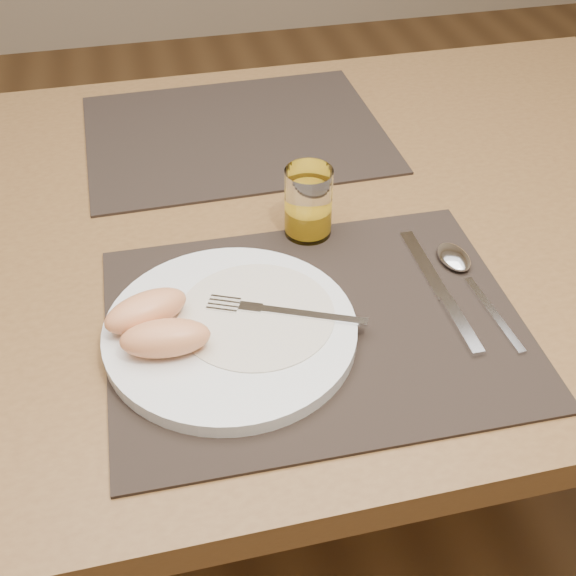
# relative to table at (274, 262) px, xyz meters

# --- Properties ---
(ground) EXTENTS (5.00, 5.00, 0.00)m
(ground) POSITION_rel_table_xyz_m (0.00, 0.00, -0.67)
(ground) COLOR brown
(ground) RESTS_ON ground
(table) EXTENTS (1.40, 0.90, 0.75)m
(table) POSITION_rel_table_xyz_m (0.00, 0.00, 0.00)
(table) COLOR brown
(table) RESTS_ON ground
(placemat_near) EXTENTS (0.46, 0.36, 0.00)m
(placemat_near) POSITION_rel_table_xyz_m (-0.00, -0.22, 0.09)
(placemat_near) COLOR black
(placemat_near) RESTS_ON table
(placemat_far) EXTENTS (0.45, 0.35, 0.00)m
(placemat_far) POSITION_rel_table_xyz_m (-0.01, 0.22, 0.09)
(placemat_far) COLOR black
(placemat_far) RESTS_ON table
(plate) EXTENTS (0.27, 0.27, 0.02)m
(plate) POSITION_rel_table_xyz_m (-0.09, -0.22, 0.10)
(plate) COLOR white
(plate) RESTS_ON placemat_near
(plate_dressing) EXTENTS (0.17, 0.17, 0.00)m
(plate_dressing) POSITION_rel_table_xyz_m (-0.06, -0.21, 0.10)
(plate_dressing) COLOR white
(plate_dressing) RESTS_ON plate
(fork) EXTENTS (0.17, 0.09, 0.00)m
(fork) POSITION_rel_table_xyz_m (-0.05, -0.21, 0.11)
(fork) COLOR silver
(fork) RESTS_ON plate
(knife) EXTENTS (0.02, 0.22, 0.01)m
(knife) POSITION_rel_table_xyz_m (0.15, -0.22, 0.09)
(knife) COLOR silver
(knife) RESTS_ON placemat_near
(spoon) EXTENTS (0.04, 0.19, 0.01)m
(spoon) POSITION_rel_table_xyz_m (0.19, -0.17, 0.09)
(spoon) COLOR silver
(spoon) RESTS_ON placemat_near
(juice_glass) EXTENTS (0.06, 0.06, 0.09)m
(juice_glass) POSITION_rel_table_xyz_m (0.03, -0.06, 0.13)
(juice_glass) COLOR white
(juice_glass) RESTS_ON placemat_near
(grapefruit_wedges) EXTENTS (0.11, 0.11, 0.04)m
(grapefruit_wedges) POSITION_rel_table_xyz_m (-0.17, -0.22, 0.12)
(grapefruit_wedges) COLOR #E5965D
(grapefruit_wedges) RESTS_ON plate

